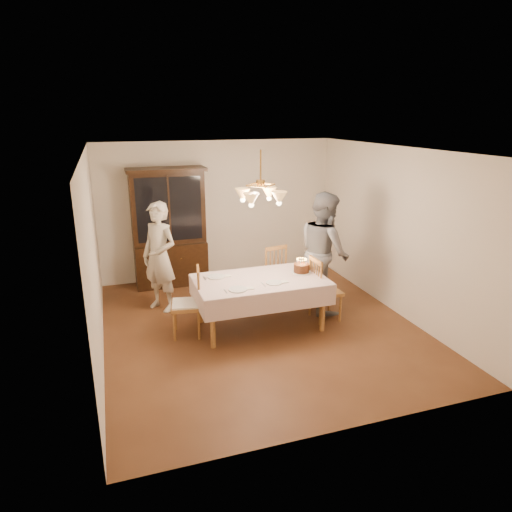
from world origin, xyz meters
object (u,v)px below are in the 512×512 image
object	(u,v)px
chair_far_side	(270,275)
birthday_cake	(301,269)
china_hutch	(169,230)
elderly_woman	(160,257)
dining_table	(260,284)

from	to	relation	value
chair_far_side	birthday_cake	distance (m)	0.97
china_hutch	chair_far_side	world-z (taller)	china_hutch
china_hutch	elderly_woman	world-z (taller)	china_hutch
elderly_woman	birthday_cake	size ratio (longest dim) A/B	5.91
dining_table	elderly_woman	distance (m)	1.74
chair_far_side	birthday_cake	world-z (taller)	chair_far_side
dining_table	birthday_cake	distance (m)	0.69
chair_far_side	birthday_cake	bearing A→B (deg)	-78.52
china_hutch	birthday_cake	xyz separation A→B (m)	(1.67, -2.19, -0.21)
dining_table	birthday_cake	size ratio (longest dim) A/B	6.33
chair_far_side	elderly_woman	xyz separation A→B (m)	(-1.81, 0.20, 0.44)
china_hutch	birthday_cake	size ratio (longest dim) A/B	7.20
dining_table	china_hutch	xyz separation A→B (m)	(-0.99, 2.25, 0.36)
china_hutch	elderly_woman	size ratio (longest dim) A/B	1.22
chair_far_side	dining_table	bearing A→B (deg)	-118.23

